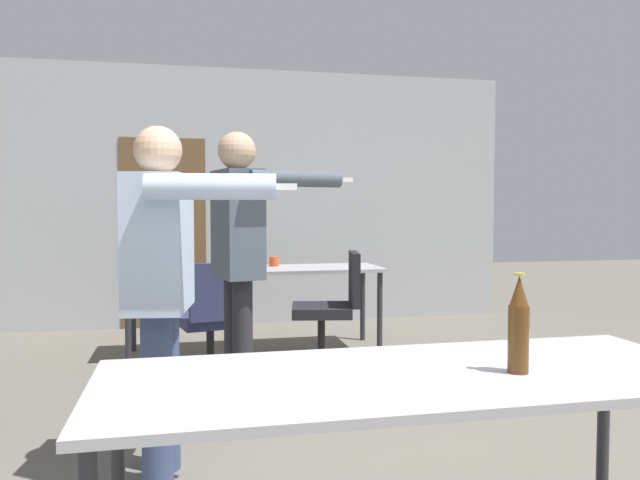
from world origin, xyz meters
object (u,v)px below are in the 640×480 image
at_px(office_chair_side_rolled, 213,325).
at_px(person_right_polo, 163,270).
at_px(office_chair_far_right, 331,315).
at_px(person_far_watching, 240,243).
at_px(drink_cup, 274,261).
at_px(beer_bottle, 519,326).

bearing_deg(office_chair_side_rolled, person_right_polo, -113.22).
bearing_deg(office_chair_far_right, person_far_watching, 147.04).
relative_size(person_far_watching, office_chair_far_right, 1.87).
relative_size(person_far_watching, drink_cup, 19.76).
distance_m(person_far_watching, beer_bottle, 2.22).
xyz_separation_m(office_chair_far_right, beer_bottle, (-0.06, -2.91, 0.46)).
bearing_deg(beer_bottle, drink_cup, 93.69).
relative_size(beer_bottle, drink_cup, 3.68).
distance_m(office_chair_far_right, drink_cup, 1.08).
relative_size(person_far_watching, office_chair_side_rolled, 1.97).
height_order(office_chair_side_rolled, beer_bottle, beer_bottle).
distance_m(person_right_polo, beer_bottle, 1.68).
height_order(person_far_watching, office_chair_side_rolled, person_far_watching).
bearing_deg(beer_bottle, office_chair_far_right, 88.80).
height_order(person_right_polo, person_far_watching, person_far_watching).
distance_m(office_chair_far_right, beer_bottle, 2.95).
height_order(person_right_polo, drink_cup, person_right_polo).
distance_m(person_far_watching, office_chair_far_right, 1.30).
bearing_deg(person_far_watching, office_chair_side_rolled, 176.73).
bearing_deg(beer_bottle, office_chair_side_rolled, 106.66).
height_order(beer_bottle, drink_cup, beer_bottle).
relative_size(person_right_polo, person_far_watching, 0.95).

